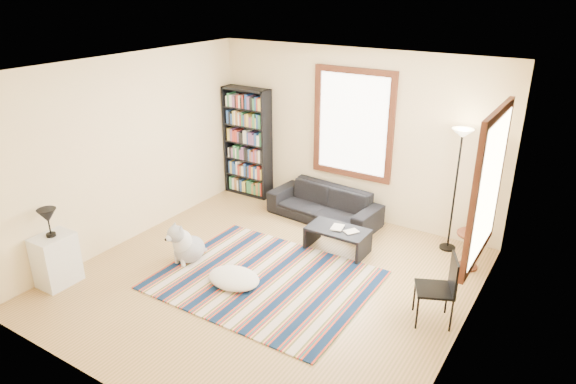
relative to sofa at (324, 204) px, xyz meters
The scene contains 21 objects.
floor 2.09m from the sofa, 82.66° to the right, with size 5.00×5.00×0.10m, color tan.
ceiling 3.30m from the sofa, 82.66° to the right, with size 5.00×5.00×0.10m, color white.
wall_back 1.26m from the sofa, 62.17° to the left, with size 5.00×0.10×2.80m, color beige.
wall_front 4.74m from the sofa, 86.72° to the right, with size 5.00×0.10×2.80m, color beige.
wall_left 3.27m from the sofa, 138.12° to the right, with size 0.10×5.00×2.80m, color beige.
wall_right 3.66m from the sofa, 36.07° to the right, with size 0.10×5.00×2.80m, color beige.
window_back 1.41m from the sofa, 57.85° to the left, with size 1.20×0.06×1.60m, color white.
window_right 3.28m from the sofa, 24.57° to the right, with size 0.06×1.20×1.60m, color white.
rug 2.14m from the sofa, 83.29° to the right, with size 2.74×2.19×0.02m, color #0C203E.
sofa is the anchor object (origin of this frame).
bookshelf 1.92m from the sofa, behind, with size 0.90×0.30×2.00m, color black.
coffee_table 1.09m from the sofa, 50.81° to the right, with size 0.90×0.50×0.36m, color black.
book_a 1.03m from the sofa, 55.14° to the right, with size 0.23×0.17×0.02m, color beige.
book_b 1.16m from the sofa, 43.45° to the right, with size 0.15×0.20×0.02m, color beige.
floor_cushion 2.41m from the sofa, 91.14° to the right, with size 0.73×0.55×0.18m, color white.
floor_lamp 2.17m from the sofa, ahead, with size 0.30×0.30×1.86m, color black, non-canonical shape.
side_table 2.48m from the sofa, ahead, with size 0.40×0.40×0.54m, color #4F2A13.
folding_chair 3.00m from the sofa, 36.38° to the right, with size 0.42×0.40×0.86m, color black.
white_cabinet 4.15m from the sofa, 119.38° to the right, with size 0.38×0.50×0.70m, color white.
table_lamp 4.19m from the sofa, 119.38° to the right, with size 0.24×0.24×0.38m, color black, non-canonical shape.
dog 2.44m from the sofa, 113.25° to the right, with size 0.45×0.63×0.63m, color silver, non-canonical shape.
Camera 1 is at (3.41, -4.91, 3.74)m, focal length 32.00 mm.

